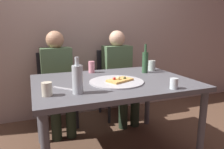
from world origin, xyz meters
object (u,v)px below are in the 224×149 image
object	(u,v)px
dining_table	(113,88)
pizza_tray	(116,82)
tumbler_far	(152,66)
guest_in_sweater	(58,76)
guest_in_beanie	(119,71)
chair_left	(57,84)
soda_can	(92,67)
table_knife	(65,89)
beer_bottle	(78,79)
wine_bottle	(145,62)
tumbler_near	(47,89)
chair_right	(115,78)
pizza_slice_last	(120,80)
wine_glass	(174,84)

from	to	relation	value
dining_table	pizza_tray	world-z (taller)	pizza_tray
tumbler_far	guest_in_sweater	xyz separation A→B (m)	(-0.97, 0.50, -0.15)
dining_table	guest_in_beanie	distance (m)	0.86
chair_left	guest_in_beanie	bearing A→B (deg)	169.19
soda_can	table_knife	xyz separation A→B (m)	(-0.37, -0.52, -0.06)
dining_table	chair_left	xyz separation A→B (m)	(-0.40, 0.92, -0.15)
guest_in_sweater	table_knife	bearing A→B (deg)	86.45
beer_bottle	guest_in_beanie	size ratio (longest dim) A/B	0.23
wine_bottle	tumbler_near	xyz separation A→B (m)	(-1.04, -0.45, -0.07)
chair_right	table_knife	bearing A→B (deg)	50.83
pizza_slice_last	wine_glass	xyz separation A→B (m)	(0.32, -0.34, 0.02)
beer_bottle	tumbler_near	bearing A→B (deg)	174.33
tumbler_far	chair_right	size ratio (longest dim) A/B	0.12
tumbler_near	tumbler_far	world-z (taller)	tumbler_far
chair_left	tumbler_far	bearing A→B (deg)	146.38
pizza_slice_last	guest_in_sweater	distance (m)	0.97
guest_in_sweater	tumbler_near	bearing A→B (deg)	79.06
pizza_tray	soda_can	xyz separation A→B (m)	(-0.09, 0.48, 0.05)
tumbler_far	soda_can	xyz separation A→B (m)	(-0.66, 0.13, 0.01)
wine_glass	tumbler_near	bearing A→B (deg)	169.45
wine_glass	table_knife	distance (m)	0.86
dining_table	chair_right	world-z (taller)	chair_right
pizza_tray	chair_left	size ratio (longest dim) A/B	0.53
wine_glass	table_knife	size ratio (longest dim) A/B	0.39
guest_in_sweater	chair_left	bearing A→B (deg)	-90.00
wine_bottle	chair_left	xyz separation A→B (m)	(-0.84, 0.72, -0.34)
pizza_tray	chair_right	world-z (taller)	chair_right
soda_can	table_knife	world-z (taller)	soda_can
beer_bottle	soda_can	xyz separation A→B (m)	(0.29, 0.67, -0.05)
pizza_slice_last	table_knife	size ratio (longest dim) A/B	1.15
chair_right	wine_bottle	bearing A→B (deg)	93.77
chair_right	tumbler_near	bearing A→B (deg)	49.79
table_knife	tumbler_near	bearing A→B (deg)	-88.96
wine_glass	chair_left	world-z (taller)	chair_left
pizza_tray	guest_in_beanie	xyz separation A→B (m)	(0.39, 0.85, -0.10)
dining_table	wine_glass	size ratio (longest dim) A/B	16.58
chair_left	chair_right	world-z (taller)	same
beer_bottle	table_knife	world-z (taller)	beer_bottle
tumbler_far	guest_in_sweater	world-z (taller)	guest_in_sweater
dining_table	wine_glass	world-z (taller)	wine_glass
wine_bottle	beer_bottle	world-z (taller)	wine_bottle
pizza_tray	guest_in_sweater	xyz separation A→B (m)	(-0.40, 0.85, -0.10)
dining_table	table_knife	size ratio (longest dim) A/B	6.40
pizza_tray	chair_left	xyz separation A→B (m)	(-0.40, 1.00, -0.23)
pizza_tray	guest_in_sweater	world-z (taller)	guest_in_sweater
dining_table	pizza_tray	distance (m)	0.11
tumbler_near	dining_table	bearing A→B (deg)	23.16
pizza_tray	wine_bottle	world-z (taller)	wine_bottle
wine_glass	pizza_tray	bearing A→B (deg)	134.58
beer_bottle	chair_left	size ratio (longest dim) A/B	0.30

